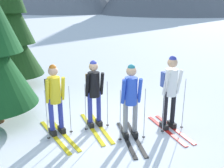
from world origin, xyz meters
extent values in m
plane|color=white|center=(0.00, 0.00, 0.00)|extent=(400.00, 400.00, 0.00)
cube|color=yellow|center=(-0.95, -0.13, 0.01)|extent=(0.97, 1.56, 0.02)
cube|color=yellow|center=(-1.14, -0.24, 0.01)|extent=(0.97, 1.56, 0.02)
cube|color=black|center=(-1.00, -0.04, 0.08)|extent=(0.23, 0.28, 0.12)
cylinder|color=#2D389E|center=(-1.00, -0.04, 0.51)|extent=(0.11, 0.11, 0.79)
cube|color=black|center=(-1.19, -0.15, 0.08)|extent=(0.23, 0.28, 0.12)
cylinder|color=#2D389E|center=(-1.19, -0.15, 0.51)|extent=(0.11, 0.11, 0.79)
cylinder|color=yellow|center=(-1.09, -0.10, 1.08)|extent=(0.28, 0.28, 0.59)
sphere|color=tan|center=(-1.09, -0.10, 1.52)|extent=(0.21, 0.21, 0.21)
sphere|color=#B76019|center=(-1.09, -0.10, 1.58)|extent=(0.16, 0.16, 0.16)
cylinder|color=yellow|center=(-0.91, -0.06, 1.10)|extent=(0.17, 0.21, 0.56)
cylinder|color=yellow|center=(-1.22, -0.24, 1.10)|extent=(0.17, 0.21, 0.56)
cylinder|color=#A5A5AD|center=(-0.77, -0.11, 0.59)|extent=(0.02, 0.02, 1.18)
cylinder|color=black|center=(-0.77, -0.11, 0.06)|extent=(0.07, 0.07, 0.01)
cylinder|color=#A5A5AD|center=(-1.24, -0.39, 0.59)|extent=(0.02, 0.02, 1.18)
cylinder|color=black|center=(-1.24, -0.39, 0.06)|extent=(0.07, 0.07, 0.01)
cube|color=black|center=(-1.18, 0.05, 1.11)|extent=(0.31, 0.27, 0.36)
cube|color=yellow|center=(-0.09, 0.20, 0.01)|extent=(0.66, 1.66, 0.02)
cube|color=yellow|center=(-0.30, 0.13, 0.01)|extent=(0.66, 1.66, 0.02)
cube|color=black|center=(-0.13, 0.29, 0.08)|extent=(0.19, 0.28, 0.12)
cylinder|color=#2D389E|center=(-0.13, 0.29, 0.51)|extent=(0.11, 0.11, 0.79)
cube|color=black|center=(-0.33, 0.22, 0.08)|extent=(0.19, 0.28, 0.12)
cylinder|color=#2D389E|center=(-0.33, 0.22, 0.51)|extent=(0.11, 0.11, 0.79)
cylinder|color=black|center=(-0.23, 0.26, 1.09)|extent=(0.28, 0.28, 0.59)
sphere|color=tan|center=(-0.23, 0.26, 1.52)|extent=(0.21, 0.21, 0.21)
sphere|color=#2D389E|center=(-0.23, 0.26, 1.59)|extent=(0.16, 0.16, 0.16)
cylinder|color=black|center=(-0.04, 0.26, 1.10)|extent=(0.14, 0.21, 0.56)
cylinder|color=black|center=(-0.38, 0.14, 1.10)|extent=(0.14, 0.21, 0.56)
cylinder|color=#A5A5AD|center=(0.08, 0.18, 0.59)|extent=(0.02, 0.02, 1.18)
cylinder|color=black|center=(0.08, 0.18, 0.06)|extent=(0.07, 0.07, 0.01)
cylinder|color=#A5A5AD|center=(-0.43, 0.00, 0.59)|extent=(0.02, 0.02, 1.18)
cylinder|color=black|center=(-0.43, 0.00, 0.06)|extent=(0.07, 0.07, 0.01)
cube|color=#99661E|center=(-0.29, 0.42, 1.12)|extent=(0.30, 0.24, 0.36)
cube|color=black|center=(0.71, -0.37, 0.01)|extent=(0.33, 1.60, 0.02)
cube|color=black|center=(0.49, -0.41, 0.01)|extent=(0.33, 1.60, 0.02)
cube|color=black|center=(0.69, -0.28, 0.08)|extent=(0.15, 0.27, 0.12)
cylinder|color=gray|center=(0.69, -0.28, 0.52)|extent=(0.11, 0.11, 0.81)
cube|color=black|center=(0.47, -0.31, 0.08)|extent=(0.15, 0.27, 0.12)
cylinder|color=gray|center=(0.47, -0.31, 0.52)|extent=(0.11, 0.11, 0.81)
cylinder|color=blue|center=(0.58, -0.29, 1.11)|extent=(0.28, 0.28, 0.60)
sphere|color=tan|center=(0.58, -0.29, 1.55)|extent=(0.22, 0.22, 0.22)
sphere|color=#1E6B7A|center=(0.58, -0.29, 1.62)|extent=(0.16, 0.16, 0.16)
cylinder|color=blue|center=(0.77, -0.32, 1.12)|extent=(0.11, 0.21, 0.57)
cylinder|color=blue|center=(0.41, -0.38, 1.12)|extent=(0.11, 0.21, 0.57)
cylinder|color=#A5A5AD|center=(0.88, -0.43, 0.60)|extent=(0.02, 0.02, 1.21)
cylinder|color=black|center=(0.88, -0.43, 0.06)|extent=(0.07, 0.07, 0.01)
cylinder|color=#A5A5AD|center=(0.34, -0.51, 0.60)|extent=(0.02, 0.02, 1.21)
cylinder|color=black|center=(0.34, -0.51, 0.06)|extent=(0.07, 0.07, 0.01)
cube|color=#99661E|center=(0.56, -0.12, 1.14)|extent=(0.28, 0.20, 0.36)
cube|color=red|center=(1.69, 0.03, 0.01)|extent=(0.61, 1.52, 0.02)
cube|color=red|center=(1.48, -0.05, 0.01)|extent=(0.61, 1.52, 0.02)
cube|color=black|center=(1.65, 0.12, 0.08)|extent=(0.19, 0.28, 0.12)
cylinder|color=black|center=(1.65, 0.12, 0.54)|extent=(0.11, 0.11, 0.85)
cube|color=black|center=(1.45, 0.05, 0.08)|extent=(0.19, 0.28, 0.12)
cylinder|color=black|center=(1.45, 0.05, 0.54)|extent=(0.11, 0.11, 0.85)
cylinder|color=white|center=(1.55, 0.08, 1.17)|extent=(0.28, 0.28, 0.64)
sphere|color=tan|center=(1.55, 0.08, 1.64)|extent=(0.23, 0.23, 0.23)
sphere|color=#2D389E|center=(1.55, 0.08, 1.71)|extent=(0.17, 0.17, 0.17)
cylinder|color=white|center=(1.74, 0.09, 1.19)|extent=(0.14, 0.22, 0.61)
cylinder|color=white|center=(1.40, -0.03, 1.19)|extent=(0.14, 0.22, 0.61)
cylinder|color=#A5A5AD|center=(1.87, 0.00, 0.64)|extent=(0.02, 0.02, 1.27)
cylinder|color=black|center=(1.87, 0.00, 0.06)|extent=(0.07, 0.07, 0.01)
cylinder|color=#A5A5AD|center=(1.36, -0.18, 0.64)|extent=(0.02, 0.02, 1.27)
cylinder|color=black|center=(1.36, -0.18, 0.06)|extent=(0.07, 0.07, 0.01)
cube|color=#384C99|center=(1.49, 0.24, 1.20)|extent=(0.30, 0.24, 0.36)
cylinder|color=#51381E|center=(-3.06, 3.63, 0.42)|extent=(0.26, 0.26, 0.84)
cone|color=#1E4219|center=(-3.06, 3.63, 1.31)|extent=(1.80, 1.80, 1.78)
cone|color=#1E4219|center=(-3.06, 3.63, 2.44)|extent=(1.38, 1.38, 1.78)
camera|label=1|loc=(-0.03, -5.48, 2.95)|focal=41.11mm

